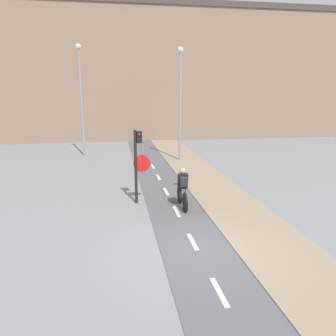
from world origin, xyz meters
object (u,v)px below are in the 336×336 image
traffic_light_pole (138,158)px  cyclist_near (183,189)px  street_lamp_sidewalk (180,93)px  street_lamp_far (81,90)px

traffic_light_pole → cyclist_near: bearing=-28.2°
street_lamp_sidewalk → cyclist_near: 9.54m
traffic_light_pole → street_lamp_sidewalk: (3.21, 7.88, 2.42)m
street_lamp_far → street_lamp_sidewalk: bearing=-23.0°
traffic_light_pole → cyclist_near: (1.59, -0.85, -1.07)m
traffic_light_pole → street_lamp_sidewalk: 8.85m
street_lamp_far → street_lamp_sidewalk: size_ratio=1.06×
street_lamp_far → street_lamp_sidewalk: street_lamp_far is taller
street_lamp_far → street_lamp_sidewalk: 6.71m
cyclist_near → traffic_light_pole: bearing=151.8°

